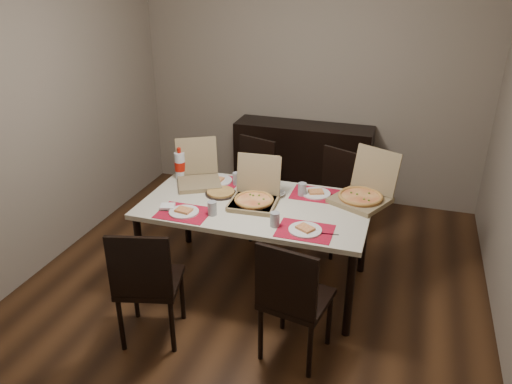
# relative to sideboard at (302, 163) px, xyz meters

# --- Properties ---
(ground) EXTENTS (3.80, 4.00, 0.02)m
(ground) POSITION_rel_sideboard_xyz_m (0.00, -1.78, -0.46)
(ground) COLOR #462915
(ground) RESTS_ON ground
(room_walls) EXTENTS (3.84, 4.02, 2.62)m
(room_walls) POSITION_rel_sideboard_xyz_m (0.00, -1.35, 1.28)
(room_walls) COLOR gray
(room_walls) RESTS_ON ground
(sideboard) EXTENTS (1.50, 0.40, 0.90)m
(sideboard) POSITION_rel_sideboard_xyz_m (0.00, 0.00, 0.00)
(sideboard) COLOR black
(sideboard) RESTS_ON ground
(dining_table) EXTENTS (1.80, 1.00, 0.75)m
(dining_table) POSITION_rel_sideboard_xyz_m (-0.00, -1.71, 0.23)
(dining_table) COLOR beige
(dining_table) RESTS_ON ground
(chair_near_left) EXTENTS (0.51, 0.51, 0.93)m
(chair_near_left) POSITION_rel_sideboard_xyz_m (-0.50, -2.64, 0.06)
(chair_near_left) COLOR black
(chair_near_left) RESTS_ON ground
(chair_near_right) EXTENTS (0.49, 0.49, 0.93)m
(chair_near_right) POSITION_rel_sideboard_xyz_m (0.51, -2.51, 0.06)
(chair_near_right) COLOR black
(chair_near_right) RESTS_ON ground
(chair_far_left) EXTENTS (0.53, 0.53, 0.93)m
(chair_far_left) POSITION_rel_sideboard_xyz_m (-0.36, -0.78, 0.06)
(chair_far_left) COLOR black
(chair_far_left) RESTS_ON ground
(chair_far_right) EXTENTS (0.56, 0.56, 0.93)m
(chair_far_right) POSITION_rel_sideboard_xyz_m (0.49, -0.86, 0.06)
(chair_far_right) COLOR black
(chair_far_right) RESTS_ON ground
(setting_near_left) EXTENTS (0.48, 0.30, 0.11)m
(setting_near_left) POSITION_rel_sideboard_xyz_m (-0.44, -2.03, 0.32)
(setting_near_left) COLOR #B60C27
(setting_near_left) RESTS_ON dining_table
(setting_near_right) EXTENTS (0.51, 0.30, 0.11)m
(setting_near_right) POSITION_rel_sideboard_xyz_m (0.41, -2.03, 0.32)
(setting_near_right) COLOR #B60C27
(setting_near_right) RESTS_ON dining_table
(setting_far_left) EXTENTS (0.47, 0.30, 0.11)m
(setting_far_left) POSITION_rel_sideboard_xyz_m (-0.44, -1.40, 0.32)
(setting_far_left) COLOR #B60C27
(setting_far_left) RESTS_ON dining_table
(setting_far_right) EXTENTS (0.49, 0.30, 0.11)m
(setting_far_right) POSITION_rel_sideboard_xyz_m (0.39, -1.41, 0.32)
(setting_far_right) COLOR #B60C27
(setting_far_right) RESTS_ON dining_table
(napkin_loose) EXTENTS (0.16, 0.16, 0.02)m
(napkin_loose) POSITION_rel_sideboard_xyz_m (0.09, -1.69, 0.31)
(napkin_loose) COLOR white
(napkin_loose) RESTS_ON dining_table
(pizza_box_center) EXTENTS (0.37, 0.41, 0.35)m
(pizza_box_center) POSITION_rel_sideboard_xyz_m (-0.01, -1.72, 0.36)
(pizza_box_center) COLOR olive
(pizza_box_center) RESTS_ON dining_table
(pizza_box_right) EXTENTS (0.55, 0.57, 0.40)m
(pizza_box_right) POSITION_rel_sideboard_xyz_m (0.81, -1.41, 0.36)
(pizza_box_right) COLOR olive
(pizza_box_right) RESTS_ON dining_table
(pizza_box_left) EXTENTS (0.51, 0.52, 0.36)m
(pizza_box_left) POSITION_rel_sideboard_xyz_m (-0.60, -1.47, 0.36)
(pizza_box_left) COLOR olive
(pizza_box_left) RESTS_ON dining_table
(pizza_box_extra) EXTENTS (0.37, 0.41, 0.35)m
(pizza_box_extra) POSITION_rel_sideboard_xyz_m (-0.02, -1.69, 0.36)
(pizza_box_extra) COLOR olive
(pizza_box_extra) RESTS_ON dining_table
(faina_plate) EXTENTS (0.26, 0.26, 0.03)m
(faina_plate) POSITION_rel_sideboard_xyz_m (-0.33, -1.64, 0.31)
(faina_plate) COLOR black
(faina_plate) RESTS_ON dining_table
(dip_bowl) EXTENTS (0.13, 0.13, 0.03)m
(dip_bowl) POSITION_rel_sideboard_xyz_m (0.13, -1.51, 0.31)
(dip_bowl) COLOR white
(dip_bowl) RESTS_ON dining_table
(soda_bottle) EXTENTS (0.10, 0.10, 0.29)m
(soda_bottle) POSITION_rel_sideboard_xyz_m (-0.80, -1.42, 0.42)
(soda_bottle) COLOR silver
(soda_bottle) RESTS_ON dining_table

